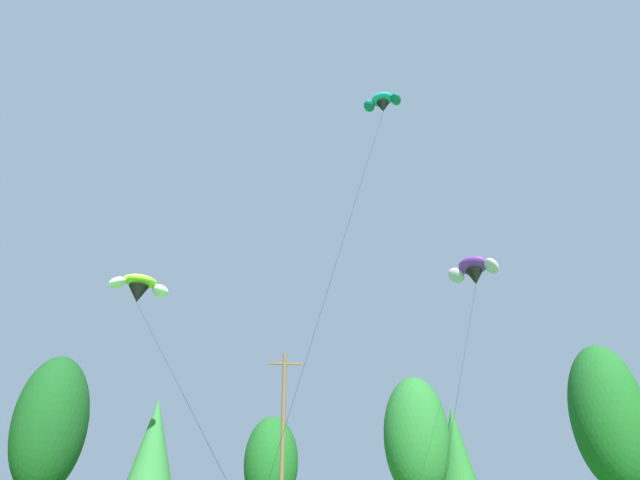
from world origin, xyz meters
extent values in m
ellipsoid|color=#144719|center=(-16.09, 48.12, 7.69)|extent=(5.22, 5.22, 9.94)
cone|color=#2D7033|center=(-7.98, 43.89, 5.67)|extent=(3.58, 3.58, 6.66)
ellipsoid|color=#19561E|center=(0.20, 49.02, 5.25)|extent=(4.13, 4.13, 6.78)
ellipsoid|color=#236628|center=(10.75, 45.60, 6.88)|extent=(4.86, 4.86, 8.89)
cone|color=#236628|center=(14.90, 48.97, 6.07)|extent=(3.72, 3.72, 7.13)
ellipsoid|color=#19561E|center=(26.60, 45.77, 8.75)|extent=(5.69, 5.69, 11.31)
cylinder|color=brown|center=(0.31, 38.60, 5.54)|extent=(0.26, 0.26, 11.09)
cube|color=brown|center=(0.31, 38.60, 10.49)|extent=(2.20, 0.14, 0.14)
ellipsoid|color=#93D633|center=(-8.77, 35.76, 14.56)|extent=(2.43, 2.09, 0.87)
ellipsoid|color=white|center=(-7.60, 36.34, 14.19)|extent=(1.47, 1.46, 1.09)
ellipsoid|color=white|center=(-9.94, 35.19, 14.19)|extent=(1.42, 1.36, 1.09)
cone|color=black|center=(-8.82, 35.87, 13.76)|extent=(1.57, 1.57, 1.00)
cylinder|color=black|center=(-5.29, 27.80, 7.44)|extent=(7.07, 16.16, 11.64)
ellipsoid|color=purple|center=(13.65, 38.42, 17.89)|extent=(2.67, 2.72, 1.41)
ellipsoid|color=silver|center=(14.56, 37.39, 17.51)|extent=(1.63, 1.75, 1.53)
ellipsoid|color=silver|center=(12.74, 39.45, 17.51)|extent=(1.77, 1.58, 1.53)
cone|color=black|center=(13.76, 38.52, 17.05)|extent=(1.74, 1.74, 1.06)
cylinder|color=black|center=(8.64, 29.45, 9.07)|extent=(10.26, 18.16, 14.91)
ellipsoid|color=teal|center=(5.23, 29.59, 24.83)|extent=(1.67, 1.55, 0.77)
ellipsoid|color=#0F666B|center=(5.97, 29.18, 24.59)|extent=(0.94, 1.06, 0.87)
ellipsoid|color=#0F666B|center=(4.50, 30.01, 24.59)|extent=(1.02, 1.05, 0.87)
cone|color=black|center=(5.28, 29.68, 24.31)|extent=(1.03, 1.03, 0.65)
cylinder|color=black|center=(1.76, 24.70, 12.80)|extent=(7.06, 9.97, 22.37)
camera|label=1|loc=(-2.23, 2.53, 2.24)|focal=31.89mm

